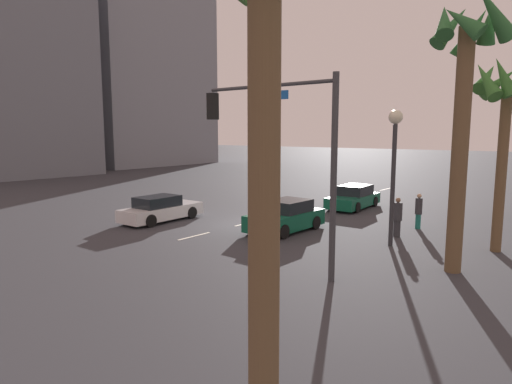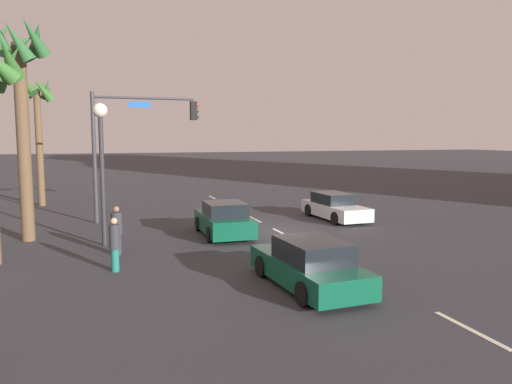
{
  "view_description": "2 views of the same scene",
  "coord_description": "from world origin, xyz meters",
  "px_view_note": "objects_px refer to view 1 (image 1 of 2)",
  "views": [
    {
      "loc": [
        16.41,
        14.24,
        4.6
      ],
      "look_at": [
        0.43,
        1.21,
        1.81
      ],
      "focal_mm": 30.52,
      "sensor_mm": 36.0,
      "label": 1
    },
    {
      "loc": [
        -20.37,
        7.79,
        4.26
      ],
      "look_at": [
        0.55,
        0.85,
        1.75
      ],
      "focal_mm": 34.32,
      "sensor_mm": 36.0,
      "label": 2
    }
  ],
  "objects_px": {
    "streetlamp": "(394,150)",
    "pedestrian_0": "(397,216)",
    "palm_tree_0": "(267,24)",
    "building_3": "(139,70)",
    "car_2": "(286,217)",
    "pedestrian_1": "(419,210)",
    "car_1": "(354,198)",
    "traffic_signal": "(286,141)",
    "car_0": "(161,209)",
    "palm_tree_2": "(465,80)",
    "palm_tree_1": "(507,98)"
  },
  "relations": [
    {
      "from": "car_1",
      "to": "building_3",
      "type": "xyz_separation_m",
      "value": [
        -15.65,
        -42.94,
        13.15
      ]
    },
    {
      "from": "palm_tree_1",
      "to": "building_3",
      "type": "height_order",
      "value": "building_3"
    },
    {
      "from": "car_1",
      "to": "traffic_signal",
      "type": "xyz_separation_m",
      "value": [
        12.83,
        3.89,
        3.71
      ]
    },
    {
      "from": "pedestrian_0",
      "to": "palm_tree_1",
      "type": "distance_m",
      "value": 6.36
    },
    {
      "from": "streetlamp",
      "to": "palm_tree_0",
      "type": "relative_size",
      "value": 0.68
    },
    {
      "from": "car_1",
      "to": "streetlamp",
      "type": "relative_size",
      "value": 0.83
    },
    {
      "from": "palm_tree_2",
      "to": "building_3",
      "type": "height_order",
      "value": "building_3"
    },
    {
      "from": "car_2",
      "to": "streetlamp",
      "type": "xyz_separation_m",
      "value": [
        -0.46,
        4.95,
        3.25
      ]
    },
    {
      "from": "palm_tree_1",
      "to": "palm_tree_0",
      "type": "bearing_deg",
      "value": -0.33
    },
    {
      "from": "car_2",
      "to": "pedestrian_1",
      "type": "relative_size",
      "value": 2.43
    },
    {
      "from": "car_0",
      "to": "palm_tree_1",
      "type": "bearing_deg",
      "value": 106.69
    },
    {
      "from": "pedestrian_0",
      "to": "pedestrian_1",
      "type": "height_order",
      "value": "pedestrian_0"
    },
    {
      "from": "pedestrian_0",
      "to": "car_2",
      "type": "bearing_deg",
      "value": -64.33
    },
    {
      "from": "streetlamp",
      "to": "palm_tree_0",
      "type": "bearing_deg",
      "value": 15.09
    },
    {
      "from": "palm_tree_1",
      "to": "building_3",
      "type": "distance_m",
      "value": 56.61
    },
    {
      "from": "palm_tree_0",
      "to": "building_3",
      "type": "height_order",
      "value": "building_3"
    },
    {
      "from": "palm_tree_2",
      "to": "car_2",
      "type": "bearing_deg",
      "value": -100.46
    },
    {
      "from": "car_0",
      "to": "streetlamp",
      "type": "xyz_separation_m",
      "value": [
        -2.71,
        11.44,
        3.3
      ]
    },
    {
      "from": "car_2",
      "to": "palm_tree_0",
      "type": "distance_m",
      "value": 15.81
    },
    {
      "from": "palm_tree_0",
      "to": "pedestrian_0",
      "type": "bearing_deg",
      "value": -165.12
    },
    {
      "from": "pedestrian_0",
      "to": "palm_tree_0",
      "type": "bearing_deg",
      "value": 14.88
    },
    {
      "from": "car_0",
      "to": "pedestrian_0",
      "type": "xyz_separation_m",
      "value": [
        -4.43,
        11.03,
        0.3
      ]
    },
    {
      "from": "streetlamp",
      "to": "building_3",
      "type": "relative_size",
      "value": 0.2
    },
    {
      "from": "car_0",
      "to": "streetlamp",
      "type": "height_order",
      "value": "streetlamp"
    },
    {
      "from": "traffic_signal",
      "to": "pedestrian_0",
      "type": "height_order",
      "value": "traffic_signal"
    },
    {
      "from": "traffic_signal",
      "to": "palm_tree_1",
      "type": "bearing_deg",
      "value": 145.03
    },
    {
      "from": "pedestrian_0",
      "to": "pedestrian_1",
      "type": "xyz_separation_m",
      "value": [
        -2.25,
        0.17,
        -0.01
      ]
    },
    {
      "from": "streetlamp",
      "to": "pedestrian_0",
      "type": "bearing_deg",
      "value": -166.71
    },
    {
      "from": "car_1",
      "to": "building_3",
      "type": "distance_m",
      "value": 47.56
    },
    {
      "from": "streetlamp",
      "to": "palm_tree_2",
      "type": "relative_size",
      "value": 0.62
    },
    {
      "from": "palm_tree_2",
      "to": "building_3",
      "type": "relative_size",
      "value": 0.32
    },
    {
      "from": "pedestrian_1",
      "to": "traffic_signal",
      "type": "bearing_deg",
      "value": -7.62
    },
    {
      "from": "streetlamp",
      "to": "palm_tree_2",
      "type": "distance_m",
      "value": 4.24
    },
    {
      "from": "pedestrian_0",
      "to": "building_3",
      "type": "bearing_deg",
      "value": -114.02
    },
    {
      "from": "pedestrian_1",
      "to": "car_1",
      "type": "bearing_deg",
      "value": -123.84
    },
    {
      "from": "palm_tree_1",
      "to": "streetlamp",
      "type": "bearing_deg",
      "value": -63.3
    },
    {
      "from": "car_1",
      "to": "palm_tree_1",
      "type": "bearing_deg",
      "value": 57.7
    },
    {
      "from": "car_2",
      "to": "pedestrian_0",
      "type": "height_order",
      "value": "pedestrian_0"
    },
    {
      "from": "car_2",
      "to": "pedestrian_0",
      "type": "bearing_deg",
      "value": 115.67
    },
    {
      "from": "car_2",
      "to": "palm_tree_1",
      "type": "xyz_separation_m",
      "value": [
        -2.24,
        8.49,
        5.24
      ]
    },
    {
      "from": "palm_tree_2",
      "to": "palm_tree_1",
      "type": "bearing_deg",
      "value": 171.15
    },
    {
      "from": "car_1",
      "to": "pedestrian_1",
      "type": "relative_size",
      "value": 2.67
    },
    {
      "from": "car_2",
      "to": "traffic_signal",
      "type": "xyz_separation_m",
      "value": [
        4.95,
        3.46,
        3.68
      ]
    },
    {
      "from": "car_1",
      "to": "pedestrian_0",
      "type": "relative_size",
      "value": 2.59
    },
    {
      "from": "traffic_signal",
      "to": "streetlamp",
      "type": "height_order",
      "value": "traffic_signal"
    },
    {
      "from": "car_0",
      "to": "palm_tree_2",
      "type": "distance_m",
      "value": 15.49
    },
    {
      "from": "palm_tree_0",
      "to": "building_3",
      "type": "bearing_deg",
      "value": -124.72
    },
    {
      "from": "pedestrian_0",
      "to": "palm_tree_0",
      "type": "distance_m",
      "value": 15.83
    },
    {
      "from": "streetlamp",
      "to": "palm_tree_1",
      "type": "relative_size",
      "value": 0.73
    },
    {
      "from": "palm_tree_2",
      "to": "building_3",
      "type": "xyz_separation_m",
      "value": [
        -24.99,
        -51.28,
        7.53
      ]
    }
  ]
}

